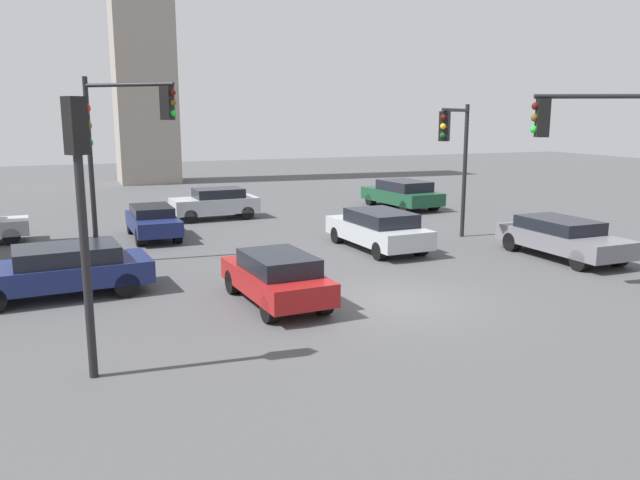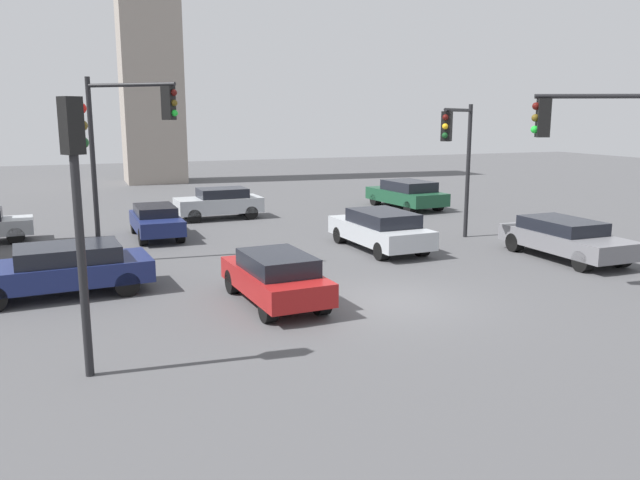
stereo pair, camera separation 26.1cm
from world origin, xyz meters
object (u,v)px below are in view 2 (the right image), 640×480
car_2 (219,203)px  car_4 (380,229)px  traffic_light_2 (605,148)px  car_0 (62,268)px  traffic_light_3 (77,186)px  car_3 (565,238)px  car_1 (407,194)px  traffic_light_0 (127,134)px  traffic_light_1 (458,144)px  car_6 (275,276)px  car_7 (156,220)px

car_2 → car_4: same height
traffic_light_2 → car_0: 14.80m
traffic_light_3 → car_3: (15.39, 4.57, -2.86)m
car_1 → car_2: 9.88m
traffic_light_0 → car_2: size_ratio=1.50×
traffic_light_3 → car_4: (10.21, 8.18, -2.82)m
traffic_light_1 → car_0: size_ratio=1.07×
traffic_light_0 → car_6: bearing=-19.8°
car_4 → car_7: bearing=51.4°
traffic_light_0 → car_2: 10.27m
traffic_light_0 → car_2: traffic_light_0 is taller
car_3 → car_7: car_3 is taller
car_4 → traffic_light_3: bearing=126.1°
traffic_light_0 → car_4: (8.58, -0.58, -3.47)m
car_2 → car_6: size_ratio=0.97×
car_0 → car_7: (3.43, 7.46, -0.05)m
car_1 → car_4: size_ratio=1.03×
car_0 → car_7: bearing=-118.8°
traffic_light_0 → traffic_light_1: (11.56, -0.88, -0.46)m
car_3 → car_7: (-12.45, 8.91, -0.03)m
car_0 → car_4: car_4 is taller
traffic_light_1 → car_0: (-13.69, -1.86, -3.02)m
traffic_light_1 → car_4: size_ratio=1.09×
traffic_light_1 → car_2: traffic_light_1 is taller
traffic_light_1 → traffic_light_3: size_ratio=1.02×
car_2 → car_3: bearing=123.7°
traffic_light_3 → car_7: traffic_light_3 is taller
traffic_light_0 → car_6: size_ratio=1.45×
car_6 → car_4: bearing=-51.3°
traffic_light_1 → car_6: traffic_light_1 is taller
traffic_light_3 → car_0: 6.68m
car_0 → car_6: bearing=146.5°
traffic_light_3 → car_7: size_ratio=1.28×
car_0 → car_3: 15.95m
traffic_light_0 → car_7: traffic_light_0 is taller
traffic_light_0 → traffic_light_1: 11.60m
car_2 → car_7: 5.04m
traffic_light_1 → car_1: size_ratio=1.06×
car_0 → car_1: 19.97m
car_6 → traffic_light_3: bearing=120.6°
car_1 → car_3: size_ratio=1.03×
car_1 → car_2: car_1 is taller
traffic_light_1 → traffic_light_2: bearing=45.0°
car_2 → car_3: (9.06, -12.64, -0.03)m
traffic_light_0 → car_3: bearing=25.1°
traffic_light_3 → car_7: 14.10m
car_1 → car_7: 13.72m
traffic_light_1 → car_4: 4.24m
traffic_light_3 → car_2: traffic_light_3 is taller
car_4 → car_3: bearing=-127.4°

